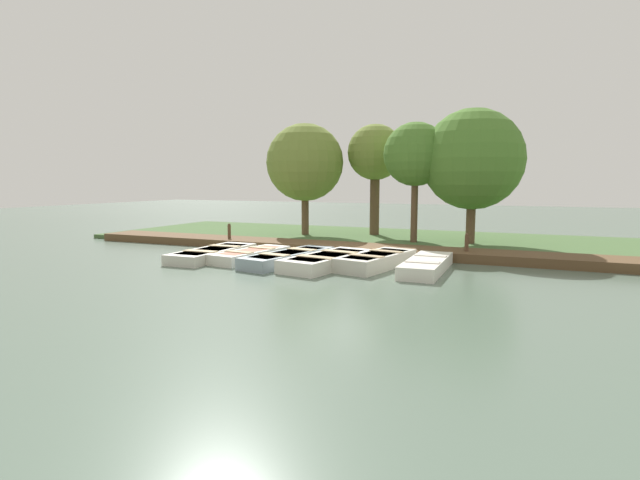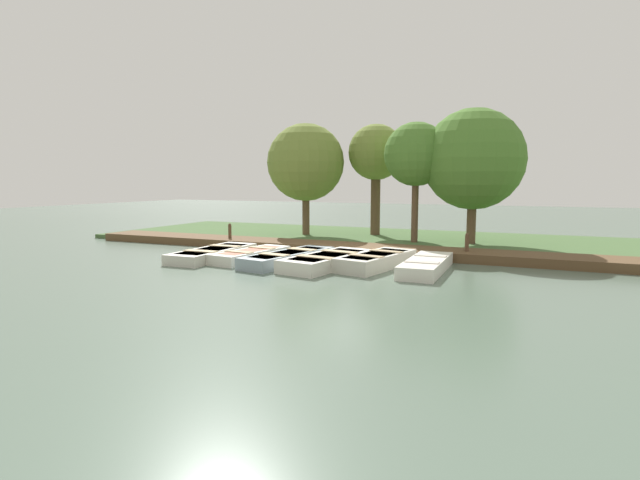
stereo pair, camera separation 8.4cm
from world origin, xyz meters
name	(u,v)px [view 2 (the right image)]	position (x,y,z in m)	size (l,w,h in m)	color
ground_plane	(340,258)	(0.00, 0.00, 0.00)	(80.00, 80.00, 0.00)	#566B5B
shore_bank	(385,240)	(-5.00, 0.00, 0.08)	(8.00, 24.00, 0.17)	#476638
dock_walkway	(354,249)	(-1.35, 0.00, 0.15)	(1.59, 21.79, 0.29)	brown
rowboat_0	(213,253)	(1.69, -3.73, 0.17)	(3.56, 1.25, 0.35)	beige
rowboat_1	(251,255)	(1.49, -2.44, 0.17)	(3.06, 1.37, 0.35)	silver
rowboat_2	(288,258)	(1.58, -1.04, 0.19)	(3.69, 1.63, 0.38)	#8C9EA8
rowboat_3	(328,260)	(1.67, 0.29, 0.20)	(3.58, 1.80, 0.40)	silver
rowboat_4	(376,260)	(1.18, 1.60, 0.21)	(3.18, 1.69, 0.43)	beige
rowboat_5	(426,265)	(1.21, 3.06, 0.18)	(3.32, 1.06, 0.37)	silver
mooring_post_near	(230,234)	(-1.26, -5.10, 0.44)	(0.12, 0.12, 0.87)	brown
mooring_post_far	(467,247)	(-1.26, 3.79, 0.44)	(0.12, 0.12, 0.87)	brown
park_tree_far_left	(306,163)	(-4.77, -3.52, 3.28)	(3.33, 3.33, 4.96)	brown
park_tree_left	(376,154)	(-5.95, -0.74, 3.65)	(2.39, 2.39, 4.92)	brown
park_tree_center	(416,155)	(-3.94, 1.47, 3.47)	(2.40, 2.40, 4.69)	brown
park_tree_right	(474,159)	(-4.42, 3.50, 3.28)	(3.71, 3.71, 5.15)	brown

